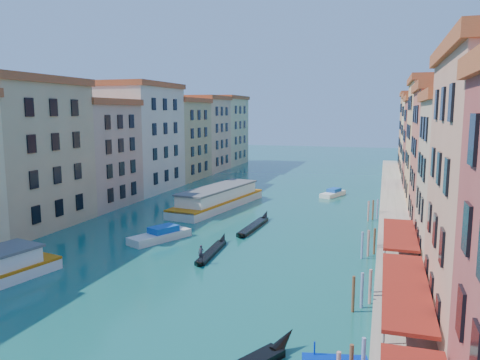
% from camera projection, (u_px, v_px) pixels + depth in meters
% --- Properties ---
extents(left_bank_palazzos, '(12.80, 128.40, 21.00)m').
position_uv_depth(left_bank_palazzos, '(120.00, 143.00, 85.56)').
color(left_bank_palazzos, beige).
rests_on(left_bank_palazzos, ground).
extents(right_bank_palazzos, '(12.80, 128.40, 21.00)m').
position_uv_depth(right_bank_palazzos, '(453.00, 150.00, 69.43)').
color(right_bank_palazzos, brown).
rests_on(right_bank_palazzos, ground).
extents(quay, '(4.00, 140.00, 1.00)m').
position_uv_depth(quay, '(393.00, 208.00, 73.12)').
color(quay, gray).
rests_on(quay, ground).
extents(restaurant_awnings, '(3.20, 44.55, 3.12)m').
position_uv_depth(restaurant_awnings, '(406.00, 290.00, 33.01)').
color(restaurant_awnings, maroon).
rests_on(restaurant_awnings, ground).
extents(mooring_poles_right, '(1.44, 54.24, 3.20)m').
position_uv_depth(mooring_poles_right, '(363.00, 280.00, 39.64)').
color(mooring_poles_right, '#55301D').
rests_on(mooring_poles_right, ground).
extents(vaporetto_far, '(8.97, 23.44, 3.40)m').
position_uv_depth(vaporetto_far, '(218.00, 198.00, 75.94)').
color(vaporetto_far, silver).
rests_on(vaporetto_far, ground).
extents(gondola_fore, '(1.53, 11.10, 2.21)m').
position_uv_depth(gondola_fore, '(211.00, 251.00, 51.20)').
color(gondola_fore, black).
rests_on(gondola_fore, ground).
extents(gondola_far, '(1.71, 13.04, 1.85)m').
position_uv_depth(gondola_far, '(254.00, 225.00, 62.67)').
color(gondola_far, black).
rests_on(gondola_far, ground).
extents(motorboat_mid, '(5.65, 8.32, 1.66)m').
position_uv_depth(motorboat_mid, '(161.00, 235.00, 56.67)').
color(motorboat_mid, silver).
rests_on(motorboat_mid, ground).
extents(motorboat_far, '(4.28, 6.95, 1.38)m').
position_uv_depth(motorboat_far, '(333.00, 193.00, 86.38)').
color(motorboat_far, white).
rests_on(motorboat_far, ground).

